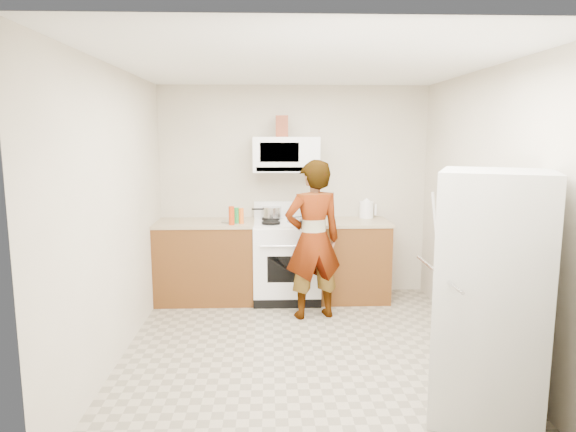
{
  "coord_description": "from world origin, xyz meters",
  "views": [
    {
      "loc": [
        -0.3,
        -4.36,
        1.93
      ],
      "look_at": [
        -0.12,
        0.55,
        1.15
      ],
      "focal_mm": 32.0,
      "sensor_mm": 36.0,
      "label": 1
    }
  ],
  "objects_px": {
    "saucepan": "(272,212)",
    "kettle": "(366,210)",
    "fridge": "(491,297)",
    "person": "(313,240)",
    "gas_range": "(286,259)",
    "microwave": "(286,154)"
  },
  "relations": [
    {
      "from": "saucepan",
      "to": "kettle",
      "type": "bearing_deg",
      "value": 2.02
    },
    {
      "from": "fridge",
      "to": "kettle",
      "type": "bearing_deg",
      "value": 119.89
    },
    {
      "from": "fridge",
      "to": "saucepan",
      "type": "relative_size",
      "value": 7.75
    },
    {
      "from": "kettle",
      "to": "person",
      "type": "bearing_deg",
      "value": -121.55
    },
    {
      "from": "gas_range",
      "to": "saucepan",
      "type": "height_order",
      "value": "gas_range"
    },
    {
      "from": "kettle",
      "to": "saucepan",
      "type": "relative_size",
      "value": 0.9
    },
    {
      "from": "person",
      "to": "fridge",
      "type": "xyz_separation_m",
      "value": [
        1.03,
        -1.97,
        0.01
      ]
    },
    {
      "from": "fridge",
      "to": "kettle",
      "type": "height_order",
      "value": "fridge"
    },
    {
      "from": "microwave",
      "to": "saucepan",
      "type": "relative_size",
      "value": 3.46
    },
    {
      "from": "microwave",
      "to": "kettle",
      "type": "distance_m",
      "value": 1.18
    },
    {
      "from": "microwave",
      "to": "gas_range",
      "type": "bearing_deg",
      "value": -90.0
    },
    {
      "from": "person",
      "to": "saucepan",
      "type": "distance_m",
      "value": 0.9
    },
    {
      "from": "microwave",
      "to": "person",
      "type": "bearing_deg",
      "value": -70.43
    },
    {
      "from": "gas_range",
      "to": "fridge",
      "type": "bearing_deg",
      "value": -63.36
    },
    {
      "from": "microwave",
      "to": "person",
      "type": "distance_m",
      "value": 1.16
    },
    {
      "from": "microwave",
      "to": "kettle",
      "type": "height_order",
      "value": "microwave"
    },
    {
      "from": "microwave",
      "to": "kettle",
      "type": "relative_size",
      "value": 3.86
    },
    {
      "from": "gas_range",
      "to": "kettle",
      "type": "distance_m",
      "value": 1.13
    },
    {
      "from": "gas_range",
      "to": "person",
      "type": "xyz_separation_m",
      "value": [
        0.26,
        -0.6,
        0.35
      ]
    },
    {
      "from": "gas_range",
      "to": "fridge",
      "type": "height_order",
      "value": "fridge"
    },
    {
      "from": "saucepan",
      "to": "fridge",
      "type": "bearing_deg",
      "value": -62.05
    },
    {
      "from": "gas_range",
      "to": "saucepan",
      "type": "xyz_separation_m",
      "value": [
        -0.17,
        0.17,
        0.53
      ]
    }
  ]
}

